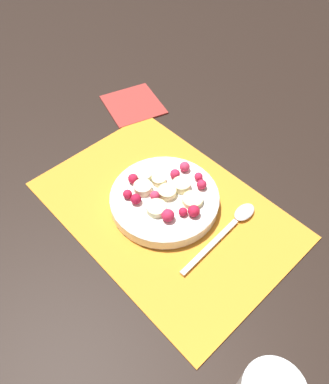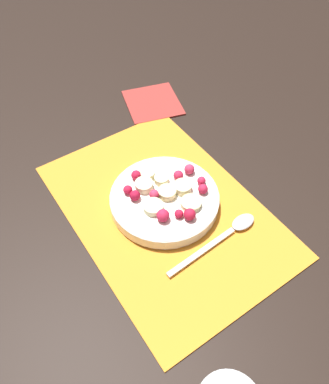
% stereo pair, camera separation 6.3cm
% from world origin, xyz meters
% --- Properties ---
extents(ground_plane, '(3.00, 3.00, 0.00)m').
position_xyz_m(ground_plane, '(0.00, 0.00, 0.00)').
color(ground_plane, black).
extents(placemat, '(0.45, 0.31, 0.01)m').
position_xyz_m(placemat, '(0.00, 0.00, 0.00)').
color(placemat, orange).
rests_on(placemat, ground_plane).
extents(fruit_bowl, '(0.19, 0.19, 0.05)m').
position_xyz_m(fruit_bowl, '(-0.01, 0.01, 0.02)').
color(fruit_bowl, white).
rests_on(fruit_bowl, placemat).
extents(spoon, '(0.03, 0.19, 0.01)m').
position_xyz_m(spoon, '(0.11, 0.06, 0.01)').
color(spoon, silver).
rests_on(spoon, placemat).
extents(napkin, '(0.16, 0.15, 0.01)m').
position_xyz_m(napkin, '(-0.27, 0.15, 0.00)').
color(napkin, '#A3332D').
rests_on(napkin, ground_plane).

